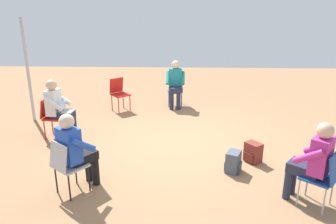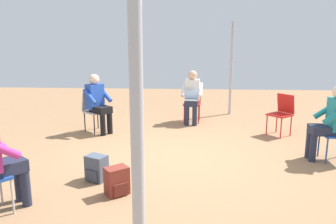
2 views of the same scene
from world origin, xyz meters
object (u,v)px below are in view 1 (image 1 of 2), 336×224
(person_in_blue, at_px, (75,148))
(chair_northeast, at_px, (119,92))
(chair_north, at_px, (51,115))
(backpack_near_laptop_user, at_px, (233,163))
(person_with_laptop, at_px, (58,106))
(person_in_magenta, at_px, (313,159))
(backpack_by_empty_chair, at_px, (253,153))
(chair_southwest, at_px, (324,176))
(chair_east, at_px, (176,87))
(chair_northwest, at_px, (67,164))
(person_in_teal, at_px, (175,82))

(person_in_blue, bearing_deg, chair_northeast, 128.94)
(chair_north, relative_size, backpack_near_laptop_user, 2.36)
(chair_northeast, relative_size, person_with_laptop, 0.69)
(person_in_magenta, bearing_deg, backpack_by_empty_chair, 61.64)
(chair_northeast, height_order, backpack_near_laptop_user, chair_northeast)
(chair_southwest, bearing_deg, backpack_by_empty_chair, 64.68)
(chair_east, bearing_deg, backpack_by_empty_chair, 113.77)
(chair_southwest, distance_m, person_in_blue, 3.50)
(chair_east, xyz_separation_m, backpack_by_empty_chair, (-3.34, -1.42, -0.34))
(person_in_blue, bearing_deg, chair_east, 110.28)
(person_with_laptop, distance_m, backpack_by_empty_chair, 3.96)
(chair_east, xyz_separation_m, chair_north, (-2.35, 2.54, 0.00))
(chair_northeast, distance_m, person_in_magenta, 5.29)
(chair_north, bearing_deg, chair_northeast, 154.12)
(chair_southwest, bearing_deg, chair_northwest, 126.08)
(chair_east, height_order, person_in_blue, person_in_blue)
(chair_east, relative_size, backpack_near_laptop_user, 2.36)
(chair_northeast, xyz_separation_m, person_with_laptop, (-1.84, 0.92, 0.20))
(chair_southwest, bearing_deg, backpack_near_laptop_user, 86.39)
(chair_east, xyz_separation_m, person_in_blue, (-4.35, 1.42, 0.20))
(person_with_laptop, xyz_separation_m, person_in_magenta, (-2.22, -4.31, 0.00))
(person_with_laptop, height_order, backpack_near_laptop_user, person_with_laptop)
(chair_east, height_order, backpack_by_empty_chair, chair_east)
(chair_north, height_order, backpack_by_empty_chair, chair_north)
(person_in_magenta, bearing_deg, person_in_blue, 125.43)
(chair_north, xyz_separation_m, person_in_blue, (-2.00, -1.13, 0.20))
(chair_southwest, bearing_deg, chair_east, 63.14)
(backpack_near_laptop_user, bearing_deg, chair_east, 15.30)
(person_in_magenta, bearing_deg, chair_northwest, 127.71)
(chair_north, distance_m, backpack_near_laptop_user, 3.83)
(chair_northwest, height_order, person_with_laptop, person_with_laptop)
(backpack_near_laptop_user, height_order, backpack_by_empty_chair, same)
(chair_north, height_order, person_in_magenta, person_in_magenta)
(chair_northwest, distance_m, person_in_blue, 0.26)
(person_with_laptop, xyz_separation_m, person_in_teal, (2.20, -2.37, 0.00))
(person_in_teal, relative_size, backpack_by_empty_chair, 3.44)
(chair_northwest, bearing_deg, person_in_blue, 90.00)
(backpack_by_empty_chair, bearing_deg, person_in_magenta, -157.78)
(chair_east, bearing_deg, backpack_near_laptop_user, 105.98)
(chair_north, xyz_separation_m, backpack_by_empty_chair, (-0.99, -3.97, -0.34))
(chair_northeast, bearing_deg, chair_southwest, 89.60)
(chair_northeast, bearing_deg, backpack_near_laptop_user, 87.20)
(person_with_laptop, bearing_deg, chair_northwest, 26.87)
(chair_northeast, distance_m, chair_north, 2.12)
(person_in_magenta, relative_size, person_in_blue, 1.00)
(chair_northwest, height_order, person_in_teal, person_in_teal)
(person_with_laptop, relative_size, person_in_magenta, 1.00)
(person_with_laptop, distance_m, backpack_near_laptop_user, 3.69)
(person_with_laptop, bearing_deg, person_in_teal, 137.66)
(backpack_near_laptop_user, bearing_deg, person_in_teal, 16.01)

